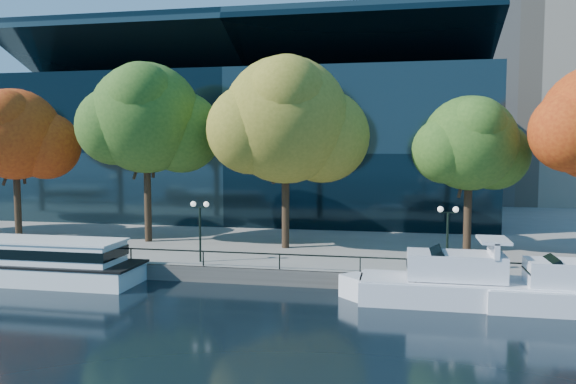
% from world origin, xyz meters
% --- Properties ---
extents(ground, '(160.00, 160.00, 0.00)m').
position_xyz_m(ground, '(0.00, 0.00, 0.00)').
color(ground, black).
rests_on(ground, ground).
extents(promenade, '(90.00, 67.08, 1.00)m').
position_xyz_m(promenade, '(0.00, 36.38, 0.50)').
color(promenade, slate).
rests_on(promenade, ground).
extents(railing, '(88.20, 0.08, 0.99)m').
position_xyz_m(railing, '(0.00, 3.25, 1.94)').
color(railing, black).
rests_on(railing, promenade).
extents(convention_building, '(50.00, 24.57, 21.43)m').
position_xyz_m(convention_building, '(-4.00, 31.79, 8.51)').
color(convention_building, black).
rests_on(convention_building, ground).
extents(tour_boat, '(17.52, 3.91, 3.32)m').
position_xyz_m(tour_boat, '(-12.05, 1.10, 1.41)').
color(tour_boat, white).
rests_on(tour_boat, ground).
extents(cruiser_near, '(12.75, 3.28, 3.70)m').
position_xyz_m(cruiser_near, '(15.40, 1.01, 1.15)').
color(cruiser_near, white).
rests_on(cruiser_near, ground).
extents(cruiser_far, '(10.49, 2.91, 3.42)m').
position_xyz_m(cruiser_far, '(21.04, 0.62, 1.09)').
color(cruiser_far, white).
rests_on(cruiser_far, ground).
extents(tree_1, '(9.44, 7.74, 12.42)m').
position_xyz_m(tree_1, '(-19.03, 11.05, 9.48)').
color(tree_1, black).
rests_on(tree_1, promenade).
extents(tree_2, '(10.95, 8.98, 14.27)m').
position_xyz_m(tree_2, '(-7.36, 11.24, 10.70)').
color(tree_2, black).
rests_on(tree_2, promenade).
extents(tree_3, '(11.85, 9.72, 14.35)m').
position_xyz_m(tree_3, '(4.08, 10.57, 10.40)').
color(tree_3, black).
rests_on(tree_3, promenade).
extents(tree_4, '(8.47, 6.94, 11.26)m').
position_xyz_m(tree_4, '(17.29, 11.47, 8.72)').
color(tree_4, black).
rests_on(tree_4, promenade).
extents(lamp_1, '(1.26, 0.36, 4.03)m').
position_xyz_m(lamp_1, '(-0.65, 4.50, 3.98)').
color(lamp_1, black).
rests_on(lamp_1, promenade).
extents(lamp_2, '(1.26, 0.36, 4.03)m').
position_xyz_m(lamp_2, '(15.18, 4.50, 3.98)').
color(lamp_2, black).
rests_on(lamp_2, promenade).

